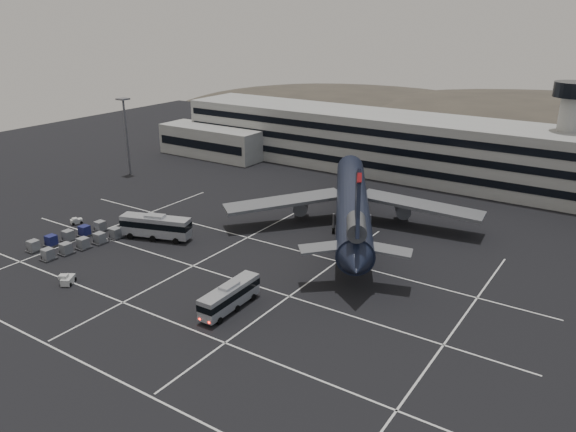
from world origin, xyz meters
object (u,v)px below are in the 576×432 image
object	(u,v)px
tug_a	(76,221)
bus_near	(230,296)
uld_cluster	(76,240)
trijet_main	(352,203)
bus_far	(156,226)

from	to	relation	value
tug_a	bus_near	bearing A→B (deg)	11.50
tug_a	uld_cluster	size ratio (longest dim) A/B	0.15
trijet_main	bus_far	distance (m)	34.72
trijet_main	uld_cluster	bearing A→B (deg)	-167.23
bus_far	uld_cluster	xyz separation A→B (m)	(-9.48, -9.50, -1.49)
trijet_main	tug_a	size ratio (longest dim) A/B	22.90
bus_near	tug_a	distance (m)	45.16
trijet_main	bus_near	distance (m)	34.47
bus_near	bus_far	distance (m)	29.08
bus_far	tug_a	xyz separation A→B (m)	(-17.85, -3.19, -1.84)
bus_near	bus_far	xyz separation A→B (m)	(-26.37, 12.27, 0.38)
bus_far	tug_a	world-z (taller)	bus_far
tug_a	trijet_main	bearing A→B (deg)	52.66
trijet_main	bus_far	world-z (taller)	trijet_main
trijet_main	bus_near	size ratio (longest dim) A/B	5.01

